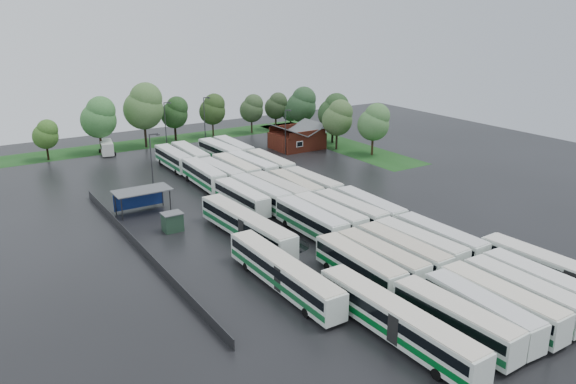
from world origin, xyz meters
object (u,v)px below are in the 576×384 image
brick_building (297,140)px  minibus (107,147)px  artic_bus_east (567,277)px  artic_bus_west_a (396,321)px

brick_building → minibus: 39.71m
artic_bus_east → brick_building: bearing=77.3°
brick_building → minibus: (-35.90, 16.97, -0.36)m
brick_building → artic_bus_east: bearing=-99.7°
artic_bus_east → minibus: (-24.00, 86.25, -0.49)m
brick_building → minibus: bearing=154.7°
artic_bus_west_a → artic_bus_east: 21.29m
minibus → artic_bus_east: bearing=-63.8°
artic_bus_west_a → brick_building: bearing=62.5°
artic_bus_east → minibus: artic_bus_east is taller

